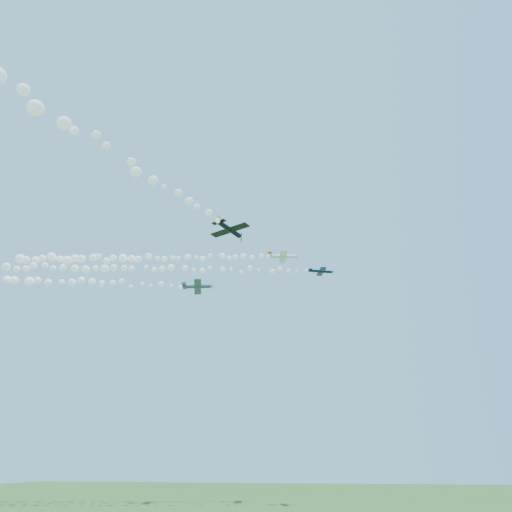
% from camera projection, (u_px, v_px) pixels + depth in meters
% --- Properties ---
extents(ground, '(260.00, 260.00, 0.00)m').
position_uv_depth(ground, '(233.00, 511.00, 74.98)').
color(ground, '#2B4D1D').
rests_on(ground, ground).
extents(plane_white, '(7.79, 8.26, 2.48)m').
position_uv_depth(plane_white, '(283.00, 256.00, 108.82)').
color(plane_white, white).
extents(smoke_trail_white, '(65.35, 14.45, 3.23)m').
position_uv_depth(smoke_trail_white, '(144.00, 258.00, 108.95)').
color(smoke_trail_white, white).
extents(plane_navy, '(6.28, 6.66, 2.22)m').
position_uv_depth(plane_navy, '(321.00, 271.00, 100.09)').
color(plane_navy, '#0B1933').
extents(smoke_trail_navy, '(69.98, 18.68, 2.52)m').
position_uv_depth(smoke_trail_navy, '(158.00, 269.00, 98.45)').
color(smoke_trail_navy, white).
extents(plane_grey, '(7.84, 8.30, 2.11)m').
position_uv_depth(plane_grey, '(198.00, 286.00, 104.22)').
color(plane_grey, '#3D4859').
extents(smoke_trail_grey, '(68.36, 23.80, 3.46)m').
position_uv_depth(smoke_trail_grey, '(33.00, 281.00, 100.02)').
color(smoke_trail_grey, white).
extents(plane_black, '(6.58, 6.21, 1.93)m').
position_uv_depth(plane_black, '(230.00, 229.00, 64.95)').
color(plane_black, black).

